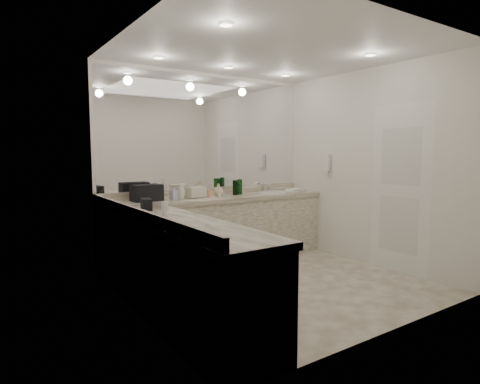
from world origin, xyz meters
TOP-DOWN VIEW (x-y plane):
  - floor at (0.00, 0.00)m, footprint 3.20×3.20m
  - ceiling at (0.00, 0.00)m, footprint 3.20×3.20m
  - wall_back at (0.00, 1.50)m, footprint 3.20×0.02m
  - wall_left at (-1.60, 0.00)m, footprint 0.02×3.00m
  - wall_right at (1.60, 0.00)m, footprint 0.02×3.00m
  - vanity_back_base at (0.00, 1.20)m, footprint 3.20×0.60m
  - vanity_back_top at (0.00, 1.19)m, footprint 3.20×0.64m
  - vanity_left_base at (-1.30, -0.30)m, footprint 0.60×2.40m
  - vanity_left_top at (-1.29, -0.30)m, footprint 0.64×2.42m
  - backsplash_back at (0.00, 1.48)m, footprint 3.20×0.04m
  - backsplash_left at (-1.58, 0.00)m, footprint 0.04×3.00m
  - mirror_back at (0.00, 1.49)m, footprint 3.12×0.01m
  - mirror_left at (-1.59, 0.00)m, footprint 0.01×2.92m
  - sink at (0.95, 1.20)m, footprint 0.44×0.44m
  - faucet at (0.95, 1.41)m, footprint 0.24×0.16m
  - wall_phone at (1.56, 0.70)m, footprint 0.06×0.10m
  - door at (1.59, -0.50)m, footprint 0.02×0.82m
  - black_toiletry_bag at (-1.01, 1.26)m, footprint 0.38×0.25m
  - black_bag_spill at (-1.30, 0.53)m, footprint 0.15×0.23m
  - cream_cosmetic_case at (-0.34, 1.22)m, footprint 0.25×0.17m
  - hand_towel at (1.30, 1.12)m, footprint 0.30×0.23m
  - lotion_left at (-1.30, 0.05)m, footprint 0.06×0.06m
  - soap_bottle_a at (-0.57, 1.21)m, footprint 0.09×0.09m
  - soap_bottle_b at (-0.69, 1.18)m, footprint 0.10×0.10m
  - soap_bottle_c at (0.00, 1.22)m, footprint 0.16×0.16m
  - green_bottle_0 at (0.38, 1.25)m, footprint 0.07×0.07m
  - green_bottle_1 at (0.33, 1.27)m, footprint 0.07×0.07m
  - green_bottle_2 at (0.28, 1.22)m, footprint 0.07×0.07m
  - amenity_bottle_0 at (-0.02, 1.16)m, footprint 0.04×0.04m
  - amenity_bottle_1 at (-0.18, 1.16)m, footprint 0.04×0.04m
  - amenity_bottle_2 at (-0.10, 1.34)m, footprint 0.04×0.04m
  - amenity_bottle_3 at (-0.31, 1.30)m, footprint 0.06×0.06m
  - amenity_bottle_4 at (-0.19, 1.27)m, footprint 0.05×0.05m

SIDE VIEW (x-z plane):
  - floor at x=0.00m, z-range 0.00..0.00m
  - vanity_back_base at x=0.00m, z-range 0.00..0.84m
  - vanity_left_base at x=-1.30m, z-range 0.00..0.84m
  - vanity_back_top at x=0.00m, z-range 0.84..0.90m
  - vanity_left_top at x=-1.29m, z-range 0.84..0.90m
  - sink at x=0.95m, z-range 0.88..0.91m
  - hand_towel at x=1.30m, z-range 0.90..0.94m
  - amenity_bottle_2 at x=-0.10m, z-range 0.90..0.97m
  - amenity_bottle_4 at x=-0.19m, z-range 0.90..0.97m
  - backsplash_back at x=0.00m, z-range 0.90..1.00m
  - backsplash_left at x=-1.58m, z-range 0.90..1.00m
  - amenity_bottle_1 at x=-0.18m, z-range 0.90..1.00m
  - black_bag_spill at x=-1.30m, z-range 0.90..1.02m
  - amenity_bottle_0 at x=-0.02m, z-range 0.90..1.03m
  - lotion_left at x=-1.30m, z-range 0.90..1.03m
  - cream_cosmetic_case at x=-0.34m, z-range 0.90..1.04m
  - faucet at x=0.95m, z-range 0.90..1.04m
  - amenity_bottle_3 at x=-0.31m, z-range 0.90..1.04m
  - soap_bottle_c at x=0.00m, z-range 0.90..1.07m
  - soap_bottle_b at x=-0.69m, z-range 0.90..1.08m
  - green_bottle_1 at x=0.33m, z-range 0.90..1.11m
  - black_toiletry_bag at x=-1.01m, z-range 0.90..1.11m
  - green_bottle_2 at x=0.28m, z-range 0.90..1.11m
  - green_bottle_0 at x=0.38m, z-range 0.90..1.12m
  - soap_bottle_a at x=-0.57m, z-range 0.90..1.12m
  - door at x=1.59m, z-range 0.00..2.10m
  - wall_back at x=0.00m, z-range 0.00..2.60m
  - wall_left at x=-1.60m, z-range 0.00..2.60m
  - wall_right at x=1.60m, z-range 0.00..2.60m
  - wall_phone at x=1.56m, z-range 1.23..1.47m
  - mirror_back at x=0.00m, z-range 1.00..2.55m
  - mirror_left at x=-1.59m, z-range 1.00..2.55m
  - ceiling at x=0.00m, z-range 2.60..2.60m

